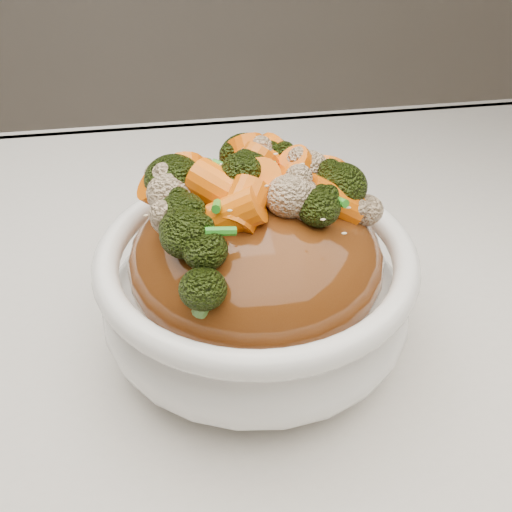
{
  "coord_description": "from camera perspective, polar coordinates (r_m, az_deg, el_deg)",
  "views": [
    {
      "loc": [
        -0.03,
        -0.37,
        1.1
      ],
      "look_at": [
        0.03,
        -0.02,
        0.83
      ],
      "focal_mm": 42.0,
      "sensor_mm": 36.0,
      "label": 1
    }
  ],
  "objects": [
    {
      "name": "broccoli",
      "position": [
        0.41,
        -0.0,
        7.19
      ],
      "size": [
        0.19,
        0.19,
        0.05
      ],
      "primitive_type": null,
      "rotation": [
        0.0,
        0.0,
        0.0
      ],
      "color": "black",
      "rests_on": "sauce_base"
    },
    {
      "name": "sesame_seeds",
      "position": [
        0.41,
        -0.0,
        7.45
      ],
      "size": [
        0.17,
        0.17,
        0.01
      ],
      "primitive_type": null,
      "rotation": [
        0.0,
        0.0,
        0.0
      ],
      "color": "beige",
      "rests_on": "sauce_base"
    },
    {
      "name": "carrots",
      "position": [
        0.41,
        -0.0,
        7.32
      ],
      "size": [
        0.19,
        0.19,
        0.05
      ],
      "primitive_type": null,
      "rotation": [
        0.0,
        0.0,
        0.0
      ],
      "color": "orange",
      "rests_on": "sauce_base"
    },
    {
      "name": "cauliflower",
      "position": [
        0.41,
        -0.0,
        6.92
      ],
      "size": [
        0.19,
        0.19,
        0.04
      ],
      "primitive_type": null,
      "rotation": [
        0.0,
        0.0,
        0.0
      ],
      "color": "#D0B48E",
      "rests_on": "sauce_base"
    },
    {
      "name": "tablecloth",
      "position": [
        0.52,
        -3.26,
        -7.99
      ],
      "size": [
        1.2,
        0.8,
        0.04
      ],
      "primitive_type": "cube",
      "color": "silver",
      "rests_on": "dining_table"
    },
    {
      "name": "bowl",
      "position": [
        0.46,
        -0.0,
        -3.5
      ],
      "size": [
        0.24,
        0.24,
        0.09
      ],
      "primitive_type": null,
      "rotation": [
        0.0,
        0.0,
        0.0
      ],
      "color": "white",
      "rests_on": "tablecloth"
    },
    {
      "name": "sauce_base",
      "position": [
        0.44,
        -0.0,
        -0.34
      ],
      "size": [
        0.19,
        0.19,
        0.1
      ],
      "primitive_type": "ellipsoid",
      "rotation": [
        0.0,
        0.0,
        0.0
      ],
      "color": "#5E2E10",
      "rests_on": "bowl"
    },
    {
      "name": "scallions",
      "position": [
        0.41,
        -0.0,
        7.45
      ],
      "size": [
        0.14,
        0.14,
        0.02
      ],
      "primitive_type": null,
      "rotation": [
        0.0,
        0.0,
        0.0
      ],
      "color": "#2C9021",
      "rests_on": "sauce_base"
    }
  ]
}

